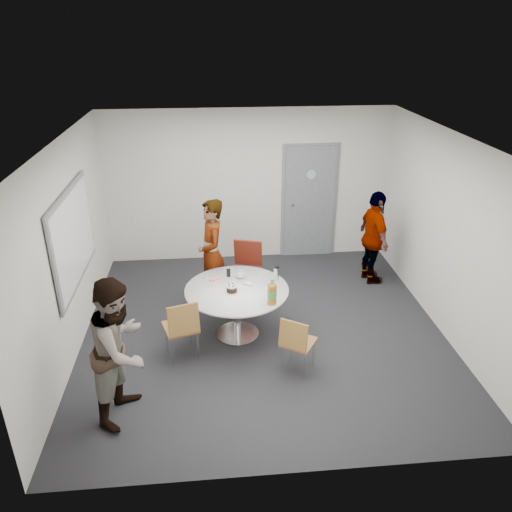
{
  "coord_description": "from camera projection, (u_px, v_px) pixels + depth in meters",
  "views": [
    {
      "loc": [
        -0.68,
        -5.93,
        3.98
      ],
      "look_at": [
        -0.08,
        0.25,
        1.05
      ],
      "focal_mm": 35.0,
      "sensor_mm": 36.0,
      "label": 1
    }
  ],
  "objects": [
    {
      "name": "person_left",
      "position": [
        120.0,
        349.0,
        5.28
      ],
      "size": [
        0.85,
        0.97,
        1.67
      ],
      "primitive_type": "imported",
      "rotation": [
        0.0,
        0.0,
        1.25
      ],
      "color": "white",
      "rests_on": "floor"
    },
    {
      "name": "table",
      "position": [
        240.0,
        295.0,
        6.71
      ],
      "size": [
        1.4,
        1.4,
        1.08
      ],
      "color": "white",
      "rests_on": "floor"
    },
    {
      "name": "wall_left",
      "position": [
        68.0,
        251.0,
        6.3
      ],
      "size": [
        0.0,
        5.0,
        5.0
      ],
      "primitive_type": "plane",
      "rotation": [
        1.57,
        0.0,
        1.57
      ],
      "color": "silver",
      "rests_on": "floor"
    },
    {
      "name": "chair_far",
      "position": [
        246.0,
        265.0,
        7.66
      ],
      "size": [
        0.57,
        0.6,
        0.96
      ],
      "rotation": [
        0.0,
        0.0,
        2.85
      ],
      "color": "maroon",
      "rests_on": "floor"
    },
    {
      "name": "chair_near_left",
      "position": [
        182.0,
        325.0,
        6.26
      ],
      "size": [
        0.51,
        0.54,
        0.86
      ],
      "rotation": [
        0.0,
        0.0,
        0.3
      ],
      "color": "olive",
      "rests_on": "floor"
    },
    {
      "name": "floor",
      "position": [
        263.0,
        330.0,
        7.1
      ],
      "size": [
        5.0,
        5.0,
        0.0
      ],
      "primitive_type": "plane",
      "color": "black",
      "rests_on": "ground"
    },
    {
      "name": "wall_back",
      "position": [
        248.0,
        186.0,
        8.77
      ],
      "size": [
        5.0,
        0.0,
        5.0
      ],
      "primitive_type": "plane",
      "rotation": [
        1.57,
        0.0,
        0.0
      ],
      "color": "silver",
      "rests_on": "floor"
    },
    {
      "name": "person_right",
      "position": [
        374.0,
        238.0,
        8.11
      ],
      "size": [
        0.48,
        0.95,
        1.57
      ],
      "primitive_type": "imported",
      "rotation": [
        0.0,
        0.0,
        1.68
      ],
      "color": "black",
      "rests_on": "floor"
    },
    {
      "name": "ceiling",
      "position": [
        265.0,
        140.0,
        5.95
      ],
      "size": [
        5.0,
        5.0,
        0.0
      ],
      "primitive_type": "plane",
      "rotation": [
        3.14,
        0.0,
        0.0
      ],
      "color": "silver",
      "rests_on": "wall_back"
    },
    {
      "name": "wall_right",
      "position": [
        448.0,
        236.0,
        6.74
      ],
      "size": [
        0.0,
        5.0,
        5.0
      ],
      "primitive_type": "plane",
      "rotation": [
        1.57,
        0.0,
        -1.57
      ],
      "color": "silver",
      "rests_on": "floor"
    },
    {
      "name": "whiteboard",
      "position": [
        73.0,
        237.0,
        6.44
      ],
      "size": [
        0.04,
        1.9,
        1.25
      ],
      "color": "gray",
      "rests_on": "wall_left"
    },
    {
      "name": "wall_front",
      "position": [
        296.0,
        360.0,
        4.27
      ],
      "size": [
        5.0,
        0.0,
        5.0
      ],
      "primitive_type": "plane",
      "rotation": [
        -1.57,
        0.0,
        0.0
      ],
      "color": "silver",
      "rests_on": "floor"
    },
    {
      "name": "chair_near_right",
      "position": [
        296.0,
        340.0,
        6.05
      ],
      "size": [
        0.52,
        0.54,
        0.78
      ],
      "rotation": [
        0.0,
        0.0,
        -0.58
      ],
      "color": "olive",
      "rests_on": "floor"
    },
    {
      "name": "door",
      "position": [
        309.0,
        202.0,
        8.99
      ],
      "size": [
        1.02,
        0.17,
        2.12
      ],
      "color": "slate",
      "rests_on": "wall_back"
    },
    {
      "name": "person_main",
      "position": [
        212.0,
        254.0,
        7.42
      ],
      "size": [
        0.51,
        0.68,
        1.68
      ],
      "primitive_type": "imported",
      "rotation": [
        0.0,
        0.0,
        -1.39
      ],
      "color": "#A5C6EA",
      "rests_on": "floor"
    }
  ]
}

